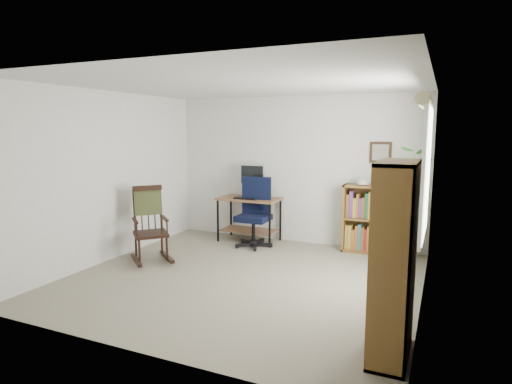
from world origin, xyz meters
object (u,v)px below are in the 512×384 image
at_px(office_chair, 253,212).
at_px(low_bookshelf, 376,220).
at_px(desk, 249,219).
at_px(rocking_chair, 150,224).
at_px(tall_bookshelf, 394,261).

bearing_deg(office_chair, low_bookshelf, 1.94).
xyz_separation_m(desk, office_chair, (0.21, -0.30, 0.19)).
bearing_deg(rocking_chair, desk, 16.54).
relative_size(desk, office_chair, 0.91).
bearing_deg(rocking_chair, office_chair, 5.19).
xyz_separation_m(office_chair, rocking_chair, (-1.02, -1.28, -0.02)).
bearing_deg(rocking_chair, low_bookshelf, -15.59).
bearing_deg(tall_bookshelf, low_bookshelf, 100.70).
distance_m(desk, office_chair, 0.41).
xyz_separation_m(rocking_chair, tall_bookshelf, (3.43, -1.30, 0.27)).
distance_m(low_bookshelf, tall_bookshelf, 3.06).
bearing_deg(low_bookshelf, rocking_chair, -149.35).
bearing_deg(desk, tall_bookshelf, -47.67).
relative_size(low_bookshelf, tall_bookshelf, 0.64).
height_order(low_bookshelf, tall_bookshelf, tall_bookshelf).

